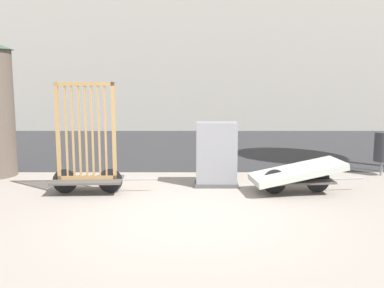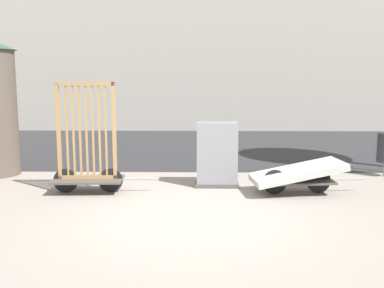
{
  "view_description": "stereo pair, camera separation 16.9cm",
  "coord_description": "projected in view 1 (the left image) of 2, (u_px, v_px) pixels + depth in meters",
  "views": [
    {
      "loc": [
        0.0,
        -7.05,
        2.27
      ],
      "look_at": [
        0.0,
        1.62,
        0.98
      ],
      "focal_mm": 42.0,
      "sensor_mm": 36.0,
      "label": 1
    },
    {
      "loc": [
        0.17,
        -7.05,
        2.27
      ],
      "look_at": [
        0.0,
        1.62,
        0.98
      ],
      "focal_mm": 42.0,
      "sensor_mm": 36.0,
      "label": 2
    }
  ],
  "objects": [
    {
      "name": "bike_cart_with_bedframe",
      "position": [
        87.0,
        157.0,
        8.8
      ],
      "size": [
        2.08,
        0.8,
        2.18
      ],
      "rotation": [
        0.0,
        0.0,
        0.05
      ],
      "color": "#4C4742",
      "rests_on": "ground_plane"
    },
    {
      "name": "utility_cabinet",
      "position": [
        216.0,
        156.0,
        9.38
      ],
      "size": [
        0.9,
        0.46,
        1.35
      ],
      "color": "#4C4C4C",
      "rests_on": "ground_plane"
    },
    {
      "name": "bike_cart_with_mattress",
      "position": [
        297.0,
        174.0,
        8.85
      ],
      "size": [
        2.31,
        1.1,
        0.66
      ],
      "rotation": [
        0.0,
        0.0,
        0.11
      ],
      "color": "#4C4742",
      "rests_on": "ground_plane"
    },
    {
      "name": "ground_plane",
      "position": [
        192.0,
        218.0,
        7.31
      ],
      "size": [
        60.0,
        60.0,
        0.0
      ],
      "primitive_type": "plane",
      "color": "gray"
    },
    {
      "name": "trash_bin",
      "position": [
        383.0,
        147.0,
        10.39
      ],
      "size": [
        0.39,
        0.39,
        1.02
      ],
      "color": "gray",
      "rests_on": "ground_plane"
    },
    {
      "name": "road_strip",
      "position": [
        192.0,
        146.0,
        15.03
      ],
      "size": [
        56.0,
        8.47,
        0.01
      ],
      "color": "#2D2D30",
      "rests_on": "ground_plane"
    }
  ]
}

